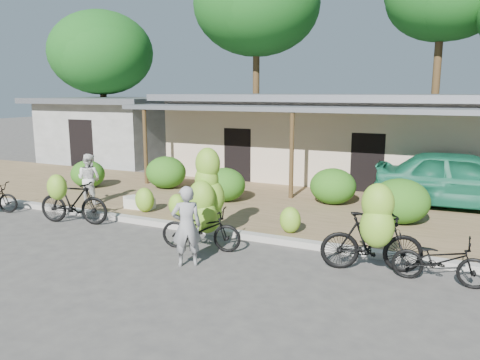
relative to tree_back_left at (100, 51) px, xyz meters
The scene contains 24 objects.
ground 19.78m from the tree_back_left, 43.77° to the right, with size 100.00×100.00×0.00m, color #43413E.
sidewalk 16.87m from the tree_back_left, 30.66° to the right, with size 60.00×6.00×0.12m, color #93734F.
curb 18.49m from the tree_back_left, 39.07° to the right, with size 60.00×0.25×0.15m, color #A8A399.
shop_main 14.41m from the tree_back_left, ahead, with size 13.00×8.50×3.35m.
shop_grey 5.29m from the tree_back_left, 38.29° to the right, with size 7.00×6.00×3.15m.
tree_back_left is the anchor object (origin of this frame).
tree_far_center 8.87m from the tree_back_left, 20.56° to the left, with size 6.65×6.65×10.61m.
hedge_0 11.91m from the tree_back_left, 51.86° to the right, with size 1.22×1.10×0.95m, color #1F6016.
hedge_1 12.84m from the tree_back_left, 38.78° to the right, with size 1.43×1.29×1.12m, color #1F6016.
hedge_2 15.41m from the tree_back_left, 34.73° to the right, with size 1.32×1.19×1.03m, color #1F6016.
hedge_3 17.46m from the tree_back_left, 25.61° to the right, with size 1.38×1.24×1.08m, color #1F6016.
hedge_4 19.82m from the tree_back_left, 26.57° to the right, with size 1.48×1.33×1.16m, color #1F6016.
bike_left 15.96m from the tree_back_left, 51.96° to the right, with size 2.02×1.33×1.44m.
bike_center 18.59m from the tree_back_left, 41.91° to the right, with size 1.90×1.34×2.21m.
bike_right 21.48m from the tree_back_left, 35.25° to the right, with size 2.02×1.42×1.86m.
bike_far_right 22.48m from the tree_back_left, 33.30° to the right, with size 1.68×0.59×0.88m.
loose_banana_a 15.74m from the tree_back_left, 44.69° to the right, with size 0.55×0.47×0.69m, color #79B62D.
loose_banana_b 16.48m from the tree_back_left, 41.91° to the right, with size 0.49×0.41×0.61m, color #79B62D.
loose_banana_c 19.02m from the tree_back_left, 35.38° to the right, with size 0.51×0.43×0.64m, color #79B62D.
sack_near 15.39m from the tree_back_left, 45.01° to the right, with size 0.85×0.40×0.30m, color beige.
sack_far 15.13m from the tree_back_left, 45.33° to the right, with size 0.75×0.38×0.28m, color beige.
vendor 19.59m from the tree_back_left, 44.05° to the right, with size 0.60×0.39×1.64m, color gray.
bystander 14.19m from the tree_back_left, 50.70° to the right, with size 0.74×0.57×1.52m, color silver.
teal_van 20.12m from the tree_back_left, 18.21° to the right, with size 1.98×4.91×1.67m, color #176B4C.
Camera 1 is at (4.74, -7.73, 3.45)m, focal length 35.00 mm.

